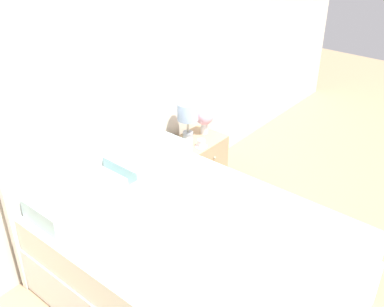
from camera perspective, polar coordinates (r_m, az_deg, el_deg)
name	(u,v)px	position (r m, az deg, el deg)	size (l,w,h in m)	color
ground_plane	(102,234)	(3.85, -11.34, -10.03)	(12.00, 12.00, 0.00)	tan
wall_back	(77,84)	(3.24, -14.44, 8.49)	(8.00, 0.06, 2.60)	silver
bed	(187,253)	(3.11, -0.58, -12.57)	(1.47, 2.00, 1.27)	white
nightstand	(198,165)	(4.14, 0.72, -1.50)	(0.45, 0.38, 0.55)	tan
table_lamp	(188,114)	(3.89, -0.54, 5.01)	(0.18, 0.18, 0.35)	#A8B2BC
flower_vase	(205,117)	(4.04, 1.62, 4.66)	(0.17, 0.17, 0.26)	white
teacup	(201,144)	(3.87, 1.18, 1.27)	(0.11, 0.11, 0.07)	white
alarm_clock	(189,142)	(3.89, -0.44, 1.44)	(0.06, 0.05, 0.06)	beige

